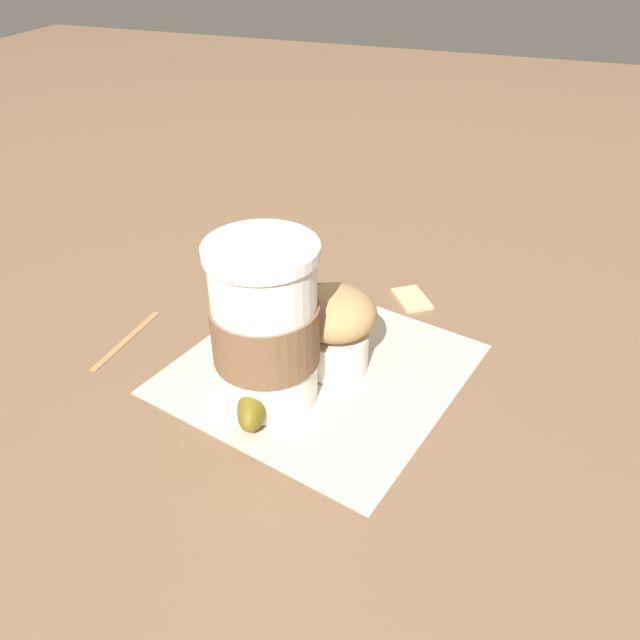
{
  "coord_description": "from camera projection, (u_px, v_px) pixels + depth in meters",
  "views": [
    {
      "loc": [
        -0.45,
        -0.16,
        0.39
      ],
      "look_at": [
        0.0,
        0.0,
        0.06
      ],
      "focal_mm": 35.0,
      "sensor_mm": 36.0,
      "label": 1
    }
  ],
  "objects": [
    {
      "name": "ground_plane",
      "position": [
        320.0,
        369.0,
        0.61
      ],
      "size": [
        3.0,
        3.0,
        0.0
      ],
      "primitive_type": "plane",
      "color": "brown"
    },
    {
      "name": "paper_napkin",
      "position": [
        320.0,
        368.0,
        0.61
      ],
      "size": [
        0.31,
        0.31,
        0.0
      ],
      "primitive_type": "cube",
      "rotation": [
        0.0,
        0.0,
        -0.25
      ],
      "color": "beige",
      "rests_on": "ground_plane"
    },
    {
      "name": "coffee_cup",
      "position": [
        265.0,
        326.0,
        0.54
      ],
      "size": [
        0.1,
        0.1,
        0.15
      ],
      "color": "white",
      "rests_on": "paper_napkin"
    },
    {
      "name": "muffin",
      "position": [
        335.0,
        326.0,
        0.59
      ],
      "size": [
        0.08,
        0.08,
        0.08
      ],
      "color": "white",
      "rests_on": "paper_napkin"
    },
    {
      "name": "banana",
      "position": [
        281.0,
        352.0,
        0.6
      ],
      "size": [
        0.22,
        0.08,
        0.03
      ],
      "color": "yellow",
      "rests_on": "paper_napkin"
    },
    {
      "name": "sugar_packet",
      "position": [
        412.0,
        297.0,
        0.71
      ],
      "size": [
        0.06,
        0.05,
        0.01
      ],
      "primitive_type": "cube",
      "rotation": [
        0.0,
        0.0,
        3.75
      ],
      "color": "#E0B27F",
      "rests_on": "ground_plane"
    },
    {
      "name": "wooden_stirrer",
      "position": [
        126.0,
        340.0,
        0.65
      ],
      "size": [
        0.11,
        0.01,
        0.0
      ],
      "primitive_type": "cube",
      "rotation": [
        0.0,
        0.0,
        6.23
      ],
      "color": "#9E7547",
      "rests_on": "ground_plane"
    }
  ]
}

